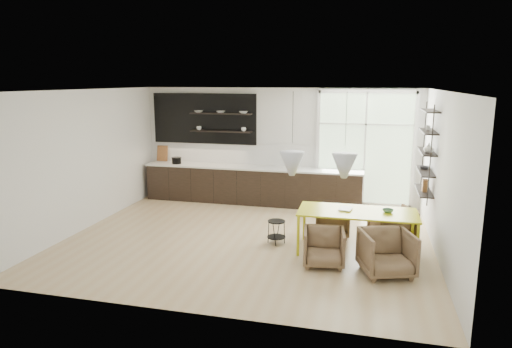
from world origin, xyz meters
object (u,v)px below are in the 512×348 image
dining_table (357,214)px  armchair_front_left (324,247)px  wire_stool (276,229)px  armchair_back_left (333,221)px  armchair_front_right (387,253)px  armchair_back_right (392,225)px

dining_table → armchair_front_left: dining_table is taller
dining_table → wire_stool: (-1.50, 0.09, -0.43)m
armchair_back_left → armchair_front_right: 1.96m
dining_table → armchair_front_left: 0.99m
dining_table → armchair_front_right: size_ratio=2.66×
dining_table → wire_stool: size_ratio=4.71×
dining_table → armchair_front_right: dining_table is taller
armchair_back_right → armchair_front_right: size_ratio=0.96×
armchair_back_left → armchair_front_right: bearing=116.2°
armchair_back_right → wire_stool: 2.23m
armchair_back_left → armchair_front_left: (-0.02, -1.55, 0.01)m
dining_table → armchair_front_right: 1.09m
dining_table → armchair_front_left: size_ratio=3.04×
armchair_back_right → wire_stool: size_ratio=1.70×
armchair_front_left → wire_stool: armchair_front_left is taller
armchair_front_right → dining_table: bearing=100.4°
wire_stool → armchair_front_left: bearing=-40.3°
dining_table → wire_stool: 1.56m
armchair_front_right → wire_stool: (-2.00, 0.98, -0.07)m
armchair_front_left → armchair_front_right: bearing=-14.9°
armchair_back_left → wire_stool: 1.24m
armchair_front_right → wire_stool: bearing=135.1°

